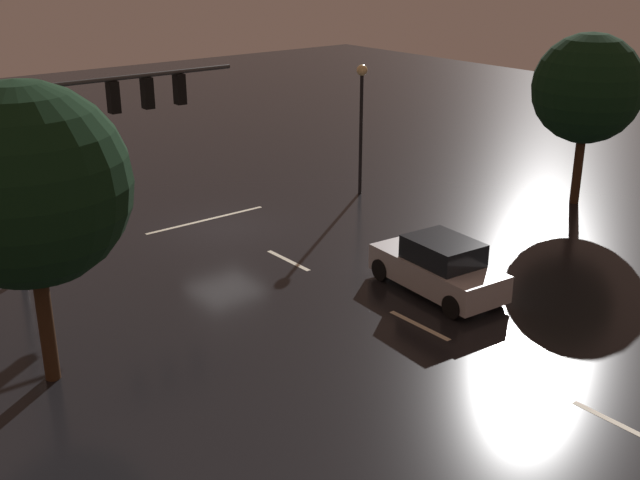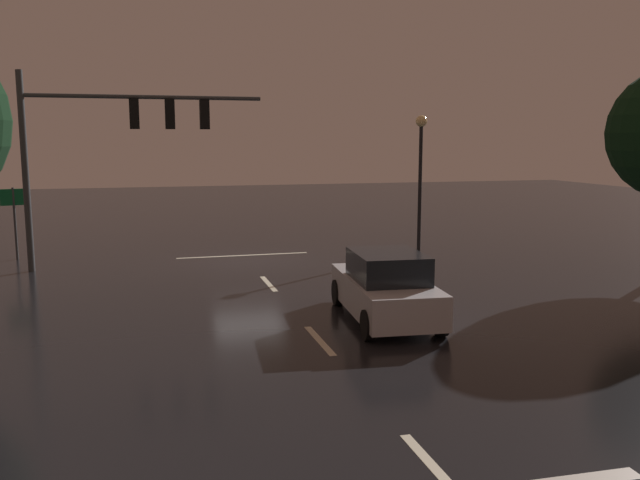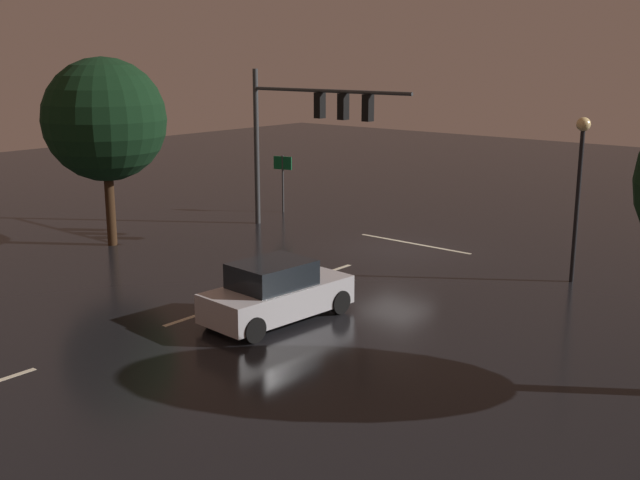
{
  "view_description": "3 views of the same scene",
  "coord_description": "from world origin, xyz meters",
  "views": [
    {
      "loc": [
        14.1,
        23.28,
        9.74
      ],
      "look_at": [
        0.17,
        5.89,
        1.32
      ],
      "focal_mm": 44.11,
      "sensor_mm": 36.0,
      "label": 1
    },
    {
      "loc": [
        3.67,
        23.6,
        4.38
      ],
      "look_at": [
        -1.09,
        6.03,
        1.61
      ],
      "focal_mm": 37.22,
      "sensor_mm": 36.0,
      "label": 2
    },
    {
      "loc": [
        -15.96,
        23.53,
        7.15
      ],
      "look_at": [
        -0.92,
        5.6,
        1.54
      ],
      "focal_mm": 43.38,
      "sensor_mm": 36.0,
      "label": 3
    }
  ],
  "objects": [
    {
      "name": "car_approaching",
      "position": [
        -2.01,
        8.76,
        0.8
      ],
      "size": [
        2.21,
        4.48,
        1.7
      ],
      "color": "#B7B7BC",
      "rests_on": "ground_plane"
    },
    {
      "name": "street_lamp_left_kerb",
      "position": [
        -6.76,
        -0.12,
        3.68
      ],
      "size": [
        0.44,
        0.44,
        5.29
      ],
      "color": "black",
      "rests_on": "ground_plane"
    },
    {
      "name": "lane_dash_mid",
      "position": [
        0.0,
        10.0,
        0.0
      ],
      "size": [
        0.16,
        2.2,
        0.01
      ],
      "primitive_type": "cube",
      "rotation": [
        0.0,
        0.0,
        1.57
      ],
      "color": "beige",
      "rests_on": "ground_plane"
    },
    {
      "name": "lane_dash_near",
      "position": [
        0.0,
        16.0,
        0.0
      ],
      "size": [
        0.16,
        2.2,
        0.01
      ],
      "primitive_type": "cube",
      "rotation": [
        0.0,
        0.0,
        1.57
      ],
      "color": "beige",
      "rests_on": "ground_plane"
    },
    {
      "name": "lane_dash_far",
      "position": [
        0.0,
        4.0,
        0.0
      ],
      "size": [
        0.16,
        2.2,
        0.01
      ],
      "primitive_type": "cube",
      "rotation": [
        0.0,
        0.0,
        1.57
      ],
      "color": "beige",
      "rests_on": "ground_plane"
    },
    {
      "name": "traffic_signal_assembly",
      "position": [
        4.43,
        -0.0,
        4.63
      ],
      "size": [
        7.94,
        0.47,
        6.6
      ],
      "color": "#383A3D",
      "rests_on": "ground_plane"
    },
    {
      "name": "route_sign",
      "position": [
        8.16,
        -2.53,
        1.91
      ],
      "size": [
        0.88,
        0.31,
        2.65
      ],
      "color": "#383A3D",
      "rests_on": "ground_plane"
    },
    {
      "name": "ground_plane",
      "position": [
        0.0,
        0.0,
        0.0
      ],
      "size": [
        80.0,
        80.0,
        0.0
      ],
      "primitive_type": "plane",
      "color": "black"
    },
    {
      "name": "stop_bar",
      "position": [
        0.0,
        -1.18,
        0.0
      ],
      "size": [
        5.0,
        0.16,
        0.01
      ],
      "primitive_type": "cube",
      "color": "beige",
      "rests_on": "ground_plane"
    }
  ]
}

